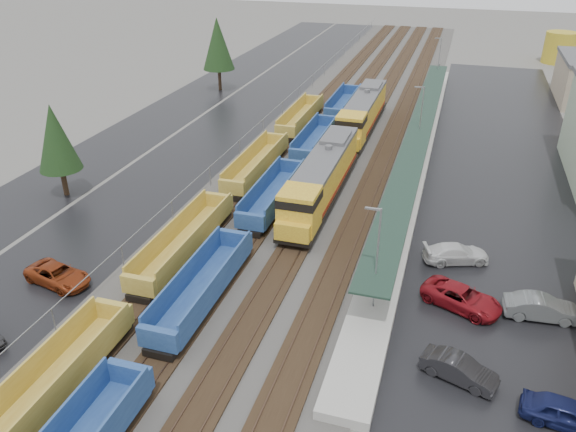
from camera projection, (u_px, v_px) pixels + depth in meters
name	position (u px, v px, depth m)	size (l,w,h in m)	color
ballast_strip	(351.00, 122.00, 74.13)	(20.00, 160.00, 0.08)	#302D2B
trackbed	(351.00, 121.00, 74.08)	(14.60, 160.00, 0.22)	black
west_parking_lot	(245.00, 112.00, 78.05)	(10.00, 160.00, 0.02)	black
west_road	(180.00, 106.00, 80.65)	(9.00, 160.00, 0.02)	black
east_commuter_lot	(505.00, 166.00, 60.73)	(16.00, 100.00, 0.02)	black
station_platform	(417.00, 151.00, 62.87)	(3.00, 80.00, 8.00)	#9E9B93
chainlink_fence	(279.00, 108.00, 74.55)	(0.08, 160.04, 2.02)	gray
distant_hills	(569.00, 1.00, 190.14)	(301.00, 140.00, 25.20)	#52604B
tree_west_near	(55.00, 138.00, 51.77)	(3.96, 3.96, 9.00)	#332316
tree_west_far	(218.00, 44.00, 85.31)	(4.84, 4.84, 11.00)	#332316
locomotive_lead	(321.00, 179.00, 51.67)	(3.10, 20.45, 4.63)	black
locomotive_trail	(362.00, 114.00, 69.46)	(3.10, 20.45, 4.63)	black
well_string_yellow	(185.00, 242.00, 44.13)	(2.58, 81.32, 2.28)	#A8872E
well_string_blue	(243.00, 234.00, 45.11)	(2.66, 90.12, 2.36)	navy
storage_tank	(559.00, 48.00, 104.52)	(5.63, 5.63, 5.63)	gold
parked_car_west_c	(58.00, 275.00, 40.71)	(5.13, 2.36, 1.42)	maroon
parked_car_east_a	(459.00, 369.00, 32.10)	(4.40, 1.53, 1.45)	black
parked_car_east_b	(462.00, 298.00, 38.18)	(5.44, 2.51, 1.51)	maroon
parked_car_east_c	(456.00, 254.00, 43.34)	(5.05, 2.05, 1.46)	silver
parked_car_east_d	(566.00, 413.00, 29.17)	(4.51, 1.81, 1.54)	#121846
parked_car_east_e	(542.00, 308.00, 37.10)	(4.82, 1.68, 1.59)	#565A5B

